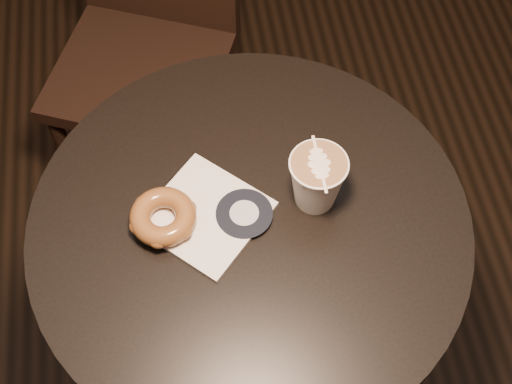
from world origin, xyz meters
TOP-DOWN VIEW (x-y plane):
  - cafe_table at (0.00, 0.00)m, footprint 0.70×0.70m
  - chair at (-0.14, 0.69)m, footprint 0.51×0.51m
  - pastry_bag at (-0.07, 0.02)m, footprint 0.23×0.23m
  - doughnut at (-0.13, 0.01)m, footprint 0.10×0.10m
  - latte_cup at (0.11, 0.03)m, footprint 0.09×0.09m

SIDE VIEW (x-z plane):
  - chair at x=-0.14m, z-range 0.06..1.03m
  - cafe_table at x=0.00m, z-range 0.18..0.93m
  - pastry_bag at x=-0.07m, z-range 0.75..0.76m
  - doughnut at x=-0.13m, z-range 0.76..0.79m
  - latte_cup at x=0.11m, z-range 0.75..0.85m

